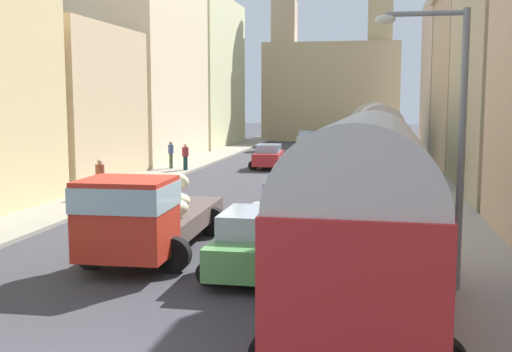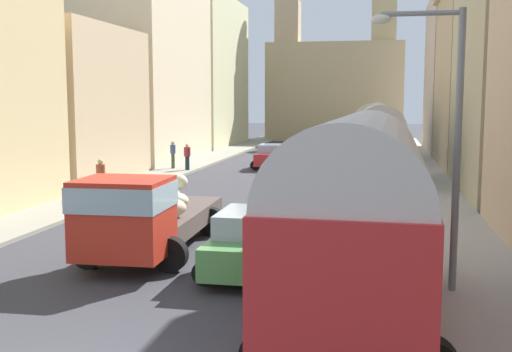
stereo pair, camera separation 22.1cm
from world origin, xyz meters
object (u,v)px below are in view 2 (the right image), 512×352
car_2 (248,242)px  pedestrian_0 (173,154)px  car_1 (311,140)px  pedestrian_2 (101,177)px  cargo_truck_0 (145,214)px  car_0 (271,156)px  car_4 (337,143)px  parked_bus_0 (360,212)px  parked_bus_2 (375,129)px  parked_bus_1 (380,140)px  car_3 (290,203)px  pedestrian_3 (187,156)px  streetlamp_near (444,125)px

car_2 → pedestrian_0: pedestrian_0 is taller
car_1 → pedestrian_2: pedestrian_2 is taller
cargo_truck_0 → car_0: bearing=91.3°
car_0 → car_4: bearing=74.6°
parked_bus_0 → pedestrian_2: parked_bus_0 is taller
car_0 → parked_bus_2: bearing=45.2°
cargo_truck_0 → pedestrian_2: bearing=121.6°
parked_bus_0 → pedestrian_0: parked_bus_0 is taller
car_0 → car_1: bearing=87.5°
parked_bus_1 → pedestrian_0: parked_bus_1 is taller
car_2 → car_3: (0.17, 6.10, -0.00)m
parked_bus_1 → car_1: (-6.01, 22.11, -1.47)m
car_2 → pedestrian_2: (-8.55, 9.83, 0.23)m
parked_bus_1 → car_2: parked_bus_1 is taller
car_1 → car_2: car_2 is taller
parked_bus_0 → pedestrian_3: size_ratio=5.12×
parked_bus_1 → parked_bus_2: parked_bus_1 is taller
cargo_truck_0 → car_3: bearing=57.9°
cargo_truck_0 → pedestrian_2: cargo_truck_0 is taller
parked_bus_0 → car_1: bearing=97.5°
parked_bus_0 → car_0: size_ratio=2.23×
cargo_truck_0 → streetlamp_near: 8.24m
cargo_truck_0 → pedestrian_0: bearing=106.8°
car_3 → streetlamp_near: 8.79m
parked_bus_0 → pedestrian_0: 27.61m
parked_bus_2 → streetlamp_near: (1.82, -31.03, 1.55)m
parked_bus_0 → car_4: size_ratio=2.08×
parked_bus_0 → car_2: size_ratio=2.20×
car_1 → pedestrian_0: size_ratio=2.04×
parked_bus_0 → streetlamp_near: streetlamp_near is taller
parked_bus_1 → car_1: bearing=105.2°
car_4 → streetlamp_near: bearing=-82.6°
car_4 → pedestrian_3: (-7.83, -15.23, 0.19)m
parked_bus_0 → car_1: (-5.73, 43.38, -1.47)m
cargo_truck_0 → car_0: 22.83m
car_1 → car_4: size_ratio=0.87×
parked_bus_1 → pedestrian_2: size_ratio=4.53×
car_4 → pedestrian_2: (-8.28, -26.05, 0.25)m
car_0 → car_3: car_3 is taller
pedestrian_3 → pedestrian_0: bearing=147.8°
streetlamp_near → pedestrian_2: bearing=140.5°
car_2 → car_3: bearing=88.4°
car_4 → car_1: bearing=122.9°
car_0 → pedestrian_0: (-5.62, -2.38, 0.27)m
cargo_truck_0 → pedestrian_3: cargo_truck_0 is taller
car_1 → pedestrian_0: pedestrian_0 is taller
car_4 → pedestrian_3: pedestrian_3 is taller
streetlamp_near → pedestrian_0: bearing=121.7°
car_2 → car_3: size_ratio=1.01×
cargo_truck_0 → car_4: size_ratio=1.75×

